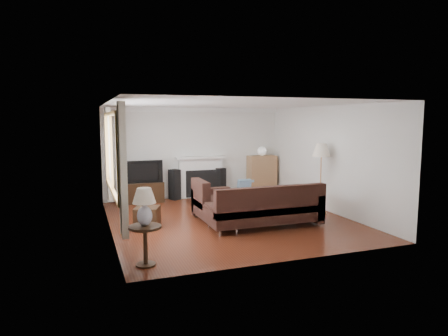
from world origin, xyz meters
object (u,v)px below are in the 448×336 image
object	(u,v)px
tv_stand	(143,192)
floor_lamp	(321,179)
coffee_table	(233,205)
side_table	(145,246)
bookshelf	(262,175)
sectional_sofa	(264,206)

from	to	relation	value
tv_stand	floor_lamp	world-z (taller)	floor_lamp
coffee_table	tv_stand	bearing A→B (deg)	114.01
coffee_table	floor_lamp	world-z (taller)	floor_lamp
tv_stand	coffee_table	xyz separation A→B (m)	(1.79, -1.93, -0.07)
side_table	bookshelf	bearing A→B (deg)	48.73
sectional_sofa	floor_lamp	xyz separation A→B (m)	(1.74, 0.61, 0.40)
bookshelf	coffee_table	size ratio (longest dim) A/B	1.14
sectional_sofa	side_table	world-z (taller)	sectional_sofa
tv_stand	coffee_table	distance (m)	2.64
tv_stand	bookshelf	world-z (taller)	bookshelf
sectional_sofa	coffee_table	bearing A→B (deg)	97.63
coffee_table	side_table	world-z (taller)	side_table
bookshelf	sectional_sofa	size ratio (longest dim) A/B	0.44
tv_stand	side_table	xyz separation A→B (m)	(-0.66, -4.67, 0.04)
bookshelf	side_table	bearing A→B (deg)	-131.27
floor_lamp	sectional_sofa	bearing A→B (deg)	-160.62
floor_lamp	side_table	bearing A→B (deg)	-155.15
sectional_sofa	floor_lamp	bearing A→B (deg)	19.38
coffee_table	bookshelf	bearing A→B (deg)	30.77
sectional_sofa	side_table	distance (m)	2.99
coffee_table	floor_lamp	bearing A→B (deg)	-39.17
sectional_sofa	coffee_table	world-z (taller)	sectional_sofa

